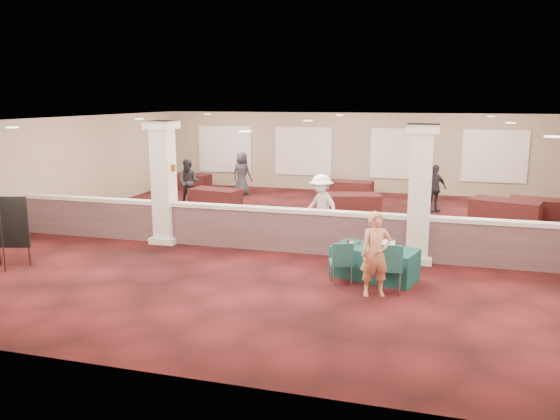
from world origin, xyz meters
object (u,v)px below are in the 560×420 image
(far_table_front_right, at_px, (505,213))
(far_table_back_right, at_px, (538,210))
(conf_chair_main, at_px, (389,264))
(woman, at_px, (376,254))
(attendee_a, at_px, (189,182))
(conf_chair_side, at_px, (342,259))
(far_table_back_center, at_px, (350,190))
(near_table, at_px, (374,263))
(far_table_back_left, at_px, (191,182))
(far_table_front_center, at_px, (351,205))
(attendee_d, at_px, (242,174))
(easel_board, at_px, (7,223))
(attendee_c, at_px, (434,188))
(attendee_b, at_px, (321,206))

(far_table_front_right, distance_m, far_table_back_right, 1.49)
(conf_chair_main, distance_m, far_table_front_right, 7.45)
(woman, bearing_deg, attendee_a, 113.64)
(conf_chair_side, relative_size, far_table_back_center, 0.53)
(woman, xyz_separation_m, attendee_a, (-7.48, 7.62, -0.02))
(attendee_a, bearing_deg, near_table, -50.76)
(near_table, relative_size, far_table_back_right, 1.01)
(far_table_back_center, xyz_separation_m, far_table_back_right, (6.23, -2.10, 0.00))
(near_table, bearing_deg, attendee_a, 154.32)
(far_table_front_right, distance_m, attendee_a, 10.63)
(conf_chair_main, bearing_deg, far_table_back_left, 121.37)
(far_table_back_right, bearing_deg, near_table, -121.66)
(far_table_front_center, distance_m, attendee_d, 5.63)
(attendee_d, bearing_deg, conf_chair_main, 135.83)
(woman, bearing_deg, attendee_d, 101.43)
(near_table, bearing_deg, easel_board, -152.97)
(conf_chair_main, xyz_separation_m, far_table_back_center, (-2.27, 9.99, -0.25))
(near_table, distance_m, easel_board, 8.15)
(far_table_back_right, bearing_deg, attendee_c, 169.92)
(attendee_a, height_order, attendee_d, attendee_d)
(conf_chair_main, xyz_separation_m, attendee_d, (-6.54, 9.78, 0.25))
(far_table_front_center, distance_m, attendee_c, 3.03)
(woman, height_order, attendee_c, woman)
(far_table_back_right, distance_m, attendee_d, 10.68)
(far_table_front_center, bearing_deg, attendee_d, 148.65)
(near_table, bearing_deg, far_table_back_left, 148.44)
(far_table_back_left, xyz_separation_m, attendee_b, (6.88, -6.43, 0.55))
(easel_board, height_order, attendee_c, easel_board)
(easel_board, height_order, attendee_b, attendee_b)
(conf_chair_side, relative_size, far_table_back_right, 0.52)
(far_table_back_center, bearing_deg, far_table_front_right, -31.23)
(easel_board, height_order, far_table_front_center, easel_board)
(far_table_back_left, height_order, attendee_d, attendee_d)
(far_table_back_right, height_order, attendee_d, attendee_d)
(far_table_front_right, bearing_deg, near_table, -118.44)
(far_table_front_right, xyz_separation_m, attendee_c, (-2.09, 1.58, 0.40))
(conf_chair_side, bearing_deg, woman, -50.17)
(conf_chair_main, height_order, attendee_a, attendee_a)
(far_table_back_right, xyz_separation_m, attendee_a, (-11.69, -0.45, 0.46))
(easel_board, height_order, far_table_back_right, easel_board)
(far_table_back_right, bearing_deg, far_table_back_left, 169.20)
(near_table, height_order, easel_board, easel_board)
(conf_chair_main, height_order, attendee_b, attendee_b)
(easel_board, bearing_deg, far_table_back_center, 45.15)
(woman, height_order, attendee_a, woman)
(far_table_front_right, height_order, attendee_a, attendee_a)
(conf_chair_side, distance_m, attendee_c, 8.38)
(far_table_front_right, xyz_separation_m, far_table_back_center, (-5.15, 3.12, -0.05))
(far_table_front_right, xyz_separation_m, far_table_back_left, (-11.92, 3.50, -0.07))
(near_table, xyz_separation_m, attendee_c, (1.16, 7.58, 0.46))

